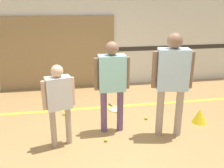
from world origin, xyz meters
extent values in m
plane|color=#A87F4C|center=(0.00, 0.00, 0.00)|extent=(16.00, 16.00, 0.00)
cube|color=silver|center=(0.00, 2.95, 1.60)|extent=(16.00, 0.06, 3.20)
cube|color=#2D2823|center=(0.00, 2.91, 1.02)|extent=(16.00, 0.01, 0.12)
cube|color=#93754C|center=(-0.81, 2.89, 0.97)|extent=(3.09, 0.05, 1.95)
cube|color=yellow|center=(0.00, 1.31, 0.00)|extent=(14.40, 0.10, 0.01)
cylinder|color=#6B4C70|center=(0.06, 0.23, 0.40)|extent=(0.12, 0.12, 0.80)
cylinder|color=#6B4C70|center=(0.37, 0.23, 0.40)|extent=(0.12, 0.12, 0.80)
cube|color=#99D8D1|center=(0.21, 0.23, 1.12)|extent=(0.47, 0.26, 0.63)
sphere|color=brown|center=(0.21, 0.23, 1.55)|extent=(0.23, 0.23, 0.23)
cylinder|color=brown|center=(-0.06, 0.23, 1.11)|extent=(0.08, 0.08, 0.57)
cylinder|color=brown|center=(0.49, 0.23, 1.11)|extent=(0.08, 0.08, 0.57)
cylinder|color=tan|center=(-0.82, -0.14, 0.33)|extent=(0.10, 0.10, 0.66)
cylinder|color=tan|center=(-0.58, -0.07, 0.33)|extent=(0.10, 0.10, 0.66)
cube|color=silver|center=(-0.70, -0.10, 0.93)|extent=(0.43, 0.31, 0.53)
sphere|color=#DBAD89|center=(-0.70, -0.10, 1.29)|extent=(0.19, 0.19, 0.19)
cylinder|color=#DBAD89|center=(-0.92, -0.16, 0.92)|extent=(0.07, 0.07, 0.47)
cylinder|color=#DBAD89|center=(-0.48, -0.04, 0.92)|extent=(0.07, 0.07, 0.47)
cylinder|color=tan|center=(1.35, -0.14, 0.44)|extent=(0.13, 0.13, 0.88)
cylinder|color=tan|center=(1.02, -0.07, 0.44)|extent=(0.13, 0.13, 0.88)
cube|color=silver|center=(1.18, -0.10, 1.23)|extent=(0.56, 0.38, 0.69)
sphere|color=brown|center=(1.18, -0.10, 1.70)|extent=(0.26, 0.26, 0.26)
cylinder|color=brown|center=(1.48, -0.16, 1.22)|extent=(0.09, 0.09, 0.62)
cylinder|color=brown|center=(0.89, -0.04, 1.22)|extent=(0.09, 0.09, 0.62)
torus|color=#C6D838|center=(0.46, 1.13, 0.01)|extent=(0.39, 0.39, 0.02)
cylinder|color=silver|center=(0.46, 1.13, 0.01)|extent=(0.27, 0.27, 0.01)
cylinder|color=black|center=(0.39, 1.36, 0.01)|extent=(0.08, 0.18, 0.02)
sphere|color=black|center=(0.37, 1.45, 0.01)|extent=(0.03, 0.03, 0.03)
sphere|color=#CCE038|center=(0.04, -0.15, 0.03)|extent=(0.07, 0.07, 0.07)
sphere|color=#CCE038|center=(0.49, 0.97, 0.03)|extent=(0.07, 0.07, 0.07)
sphere|color=#CCE038|center=(0.98, 0.56, 0.03)|extent=(0.07, 0.07, 0.07)
sphere|color=#CCE038|center=(-0.67, 1.05, 0.03)|extent=(0.07, 0.07, 0.07)
cone|color=yellow|center=(1.98, 0.23, 0.15)|extent=(0.29, 0.29, 0.29)
camera|label=1|loc=(-0.52, -3.88, 2.30)|focal=40.00mm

